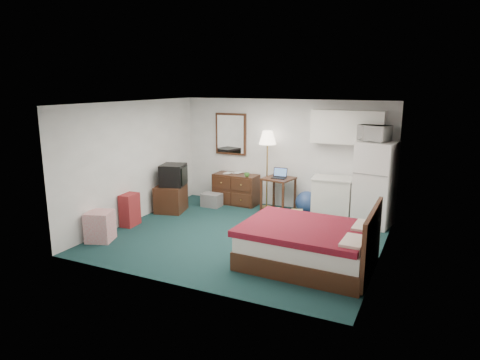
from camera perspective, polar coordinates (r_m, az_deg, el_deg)
The scene contains 25 objects.
floor at distance 8.22m, azimuth 0.38°, elevation -7.48°, with size 5.00×4.50×0.01m, color black.
ceiling at distance 7.72m, azimuth 0.41°, elevation 10.21°, with size 5.00×4.50×0.01m, color silver.
walls at distance 7.87m, azimuth 0.39°, elevation 1.08°, with size 5.01×4.51×2.50m.
mirror at distance 10.37m, azimuth -1.22°, elevation 6.15°, with size 0.80×0.06×1.00m, color white, non-canonical shape.
upper_cabinets at distance 9.29m, azimuth 14.12°, elevation 6.86°, with size 1.50×0.35×0.70m, color white, non-canonical shape.
headboard at distance 6.71m, azimuth 17.17°, elevation -7.83°, with size 0.06×1.56×1.00m, color #391F17, non-canonical shape.
dresser at distance 10.28m, azimuth -0.54°, elevation -1.21°, with size 1.07×0.48×0.73m, color #391F17, non-canonical shape.
floor_lamp at distance 9.85m, azimuth 3.63°, elevation 1.36°, with size 0.39×0.39×1.80m, color #C29446, non-canonical shape.
desk at distance 9.69m, azimuth 5.12°, elevation -1.95°, with size 0.62×0.62×0.78m, color #391F17, non-canonical shape.
exercise_ball at distance 9.67m, azimuth 8.87°, elevation -2.95°, with size 0.50×0.50×0.50m, color navy.
kitchen_counter at distance 9.38m, azimuth 12.13°, elevation -2.44°, with size 0.79×0.60×0.86m, color white, non-canonical shape.
fridge at distance 9.04m, azimuth 17.56°, elevation -0.51°, with size 0.71×0.71×1.72m, color white, non-canonical shape.
bed at distance 6.97m, azimuth 8.98°, elevation -8.66°, with size 1.98×1.54×0.63m, color #680511, non-canonical shape.
tv_stand at distance 9.81m, azimuth -9.20°, elevation -2.44°, with size 0.60×0.65×0.60m, color #391F17, non-canonical shape.
suitcase at distance 9.01m, azimuth -14.48°, elevation -3.86°, with size 0.25×0.41×0.66m, color maroon, non-canonical shape.
retail_box at distance 8.31m, azimuth -18.17°, elevation -5.87°, with size 0.45×0.45×0.56m, color silver, non-canonical shape.
file_bin at distance 10.12m, azimuth -3.78°, elevation -2.67°, with size 0.44×0.33×0.31m, color gray, non-canonical shape.
cardboard_box_a at distance 9.25m, azimuth 4.46°, elevation -4.47°, with size 0.26×0.22×0.22m, color #8F7756, non-canonical shape.
cardboard_box_b at distance 8.95m, azimuth 7.58°, elevation -4.95°, with size 0.24×0.28×0.28m, color #8F7756, non-canonical shape.
laptop at distance 9.52m, azimuth 5.21°, elevation 0.87°, with size 0.31×0.25×0.22m, color black, non-canonical shape.
crt_tv at distance 9.69m, azimuth -8.89°, elevation 0.67°, with size 0.52×0.56×0.48m, color black, non-canonical shape.
microwave at distance 8.91m, azimuth 17.49°, elevation 6.22°, with size 0.58×0.32×0.39m, color white.
book_a at distance 10.31m, azimuth -2.02°, elevation 1.53°, with size 0.16×0.02×0.22m, color #8F7756.
book_b at distance 10.32m, azimuth -0.73°, elevation 1.61°, with size 0.18×0.02×0.24m, color #8F7756.
mug at distance 9.90m, azimuth 0.92°, elevation 0.77°, with size 0.12×0.10×0.12m, color #418130.
Camera 1 is at (3.24, -7.00, 2.84)m, focal length 32.00 mm.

